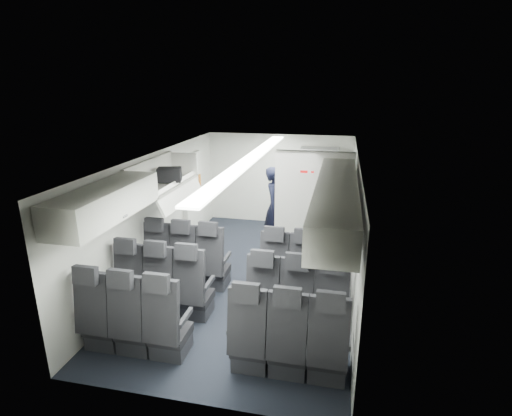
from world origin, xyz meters
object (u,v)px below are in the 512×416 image
at_px(galley_unit, 318,189).
at_px(flight_attendant, 275,207).
at_px(seat_row_front, 244,269).
at_px(carry_on_bag, 169,175).
at_px(seat_row_rear, 208,334).
at_px(seat_row_mid, 228,296).
at_px(boarding_door, 193,196).

bearing_deg(galley_unit, flight_attendant, -124.12).
bearing_deg(flight_attendant, seat_row_front, -176.52).
xyz_separation_m(galley_unit, flight_attendant, (-0.80, -1.18, -0.11)).
xyz_separation_m(seat_row_front, carry_on_bag, (-1.35, 0.36, 1.42)).
relative_size(seat_row_front, flight_attendant, 1.99).
xyz_separation_m(flight_attendant, carry_on_bag, (-1.51, -1.72, 0.98)).
bearing_deg(flight_attendant, seat_row_rear, -174.56).
xyz_separation_m(seat_row_mid, seat_row_rear, (0.00, -0.90, 0.00)).
bearing_deg(flight_attendant, galley_unit, -26.41).
bearing_deg(seat_row_mid, carry_on_bag, 137.05).
relative_size(seat_row_rear, flight_attendant, 1.99).
bearing_deg(galley_unit, boarding_door, -155.72).
relative_size(seat_row_front, galley_unit, 1.75).
distance_m(seat_row_mid, seat_row_rear, 0.90).
distance_m(seat_row_mid, boarding_door, 3.45).
xyz_separation_m(seat_row_rear, flight_attendant, (0.15, 3.88, 0.43)).
xyz_separation_m(seat_row_rear, carry_on_bag, (-1.35, 2.16, 1.42)).
xyz_separation_m(seat_row_front, flight_attendant, (0.15, 2.08, 0.43)).
height_order(boarding_door, flight_attendant, boarding_door).
bearing_deg(flight_attendant, carry_on_bag, 146.43).
xyz_separation_m(seat_row_front, boarding_door, (-1.64, 2.09, 0.55)).
height_order(seat_row_front, carry_on_bag, carry_on_bag).
distance_m(seat_row_rear, flight_attendant, 3.91).
bearing_deg(carry_on_bag, galley_unit, 36.08).
bearing_deg(boarding_door, seat_row_front, -51.84).
bearing_deg(seat_row_mid, seat_row_front, 90.00).
bearing_deg(seat_row_rear, seat_row_front, 90.00).
height_order(seat_row_mid, seat_row_rear, same).
height_order(seat_row_rear, carry_on_bag, carry_on_bag).
bearing_deg(boarding_door, carry_on_bag, -80.63).
relative_size(seat_row_mid, galley_unit, 1.75).
height_order(seat_row_rear, flight_attendant, flight_attendant).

